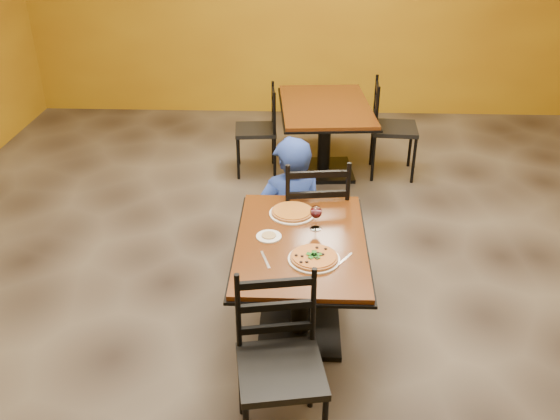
{
  "coord_description": "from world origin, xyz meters",
  "views": [
    {
      "loc": [
        -0.01,
        -3.68,
        2.71
      ],
      "look_at": [
        -0.14,
        -0.3,
        0.85
      ],
      "focal_mm": 38.37,
      "sensor_mm": 36.0,
      "label": 1
    }
  ],
  "objects_px": {
    "wine_glass": "(316,217)",
    "side_plate": "(269,237)",
    "table_second": "(325,122)",
    "pizza_far": "(292,211)",
    "chair_second_left": "(256,130)",
    "diner": "(290,203)",
    "plate_far": "(292,214)",
    "pizza_main": "(314,257)",
    "chair_main_far": "(313,215)",
    "chair_main_near": "(281,371)",
    "plate_main": "(314,259)",
    "table_main": "(301,266)",
    "chair_second_right": "(394,129)"
  },
  "relations": [
    {
      "from": "plate_main",
      "to": "wine_glass",
      "type": "distance_m",
      "value": 0.37
    },
    {
      "from": "side_plate",
      "to": "plate_main",
      "type": "bearing_deg",
      "value": -41.35
    },
    {
      "from": "chair_second_right",
      "to": "pizza_far",
      "type": "relative_size",
      "value": 3.56
    },
    {
      "from": "chair_second_right",
      "to": "wine_glass",
      "type": "relative_size",
      "value": 5.53
    },
    {
      "from": "table_main",
      "to": "pizza_main",
      "type": "bearing_deg",
      "value": -70.93
    },
    {
      "from": "table_main",
      "to": "table_second",
      "type": "distance_m",
      "value": 2.61
    },
    {
      "from": "chair_second_left",
      "to": "pizza_far",
      "type": "xyz_separation_m",
      "value": [
        0.42,
        -2.28,
        0.31
      ]
    },
    {
      "from": "chair_main_far",
      "to": "pizza_main",
      "type": "distance_m",
      "value": 0.99
    },
    {
      "from": "chair_second_right",
      "to": "chair_main_near",
      "type": "bearing_deg",
      "value": 167.11
    },
    {
      "from": "pizza_far",
      "to": "table_second",
      "type": "bearing_deg",
      "value": 82.84
    },
    {
      "from": "chair_main_far",
      "to": "plate_far",
      "type": "xyz_separation_m",
      "value": [
        -0.15,
        -0.41,
        0.24
      ]
    },
    {
      "from": "pizza_main",
      "to": "side_plate",
      "type": "distance_m",
      "value": 0.37
    },
    {
      "from": "table_main",
      "to": "diner",
      "type": "height_order",
      "value": "diner"
    },
    {
      "from": "plate_far",
      "to": "pizza_far",
      "type": "xyz_separation_m",
      "value": [
        0.0,
        0.0,
        0.02
      ]
    },
    {
      "from": "chair_second_right",
      "to": "side_plate",
      "type": "height_order",
      "value": "chair_second_right"
    },
    {
      "from": "chair_second_left",
      "to": "wine_glass",
      "type": "height_order",
      "value": "wine_glass"
    },
    {
      "from": "chair_main_near",
      "to": "plate_main",
      "type": "relative_size",
      "value": 3.15
    },
    {
      "from": "chair_second_left",
      "to": "side_plate",
      "type": "bearing_deg",
      "value": 0.94
    },
    {
      "from": "pizza_main",
      "to": "chair_main_near",
      "type": "bearing_deg",
      "value": -104.66
    },
    {
      "from": "pizza_main",
      "to": "chair_second_left",
      "type": "bearing_deg",
      "value": 101.32
    },
    {
      "from": "diner",
      "to": "pizza_far",
      "type": "bearing_deg",
      "value": 73.99
    },
    {
      "from": "plate_main",
      "to": "pizza_far",
      "type": "xyz_separation_m",
      "value": [
        -0.14,
        0.55,
        0.02
      ]
    },
    {
      "from": "chair_second_left",
      "to": "chair_second_right",
      "type": "relative_size",
      "value": 0.92
    },
    {
      "from": "chair_main_near",
      "to": "wine_glass",
      "type": "distance_m",
      "value": 1.09
    },
    {
      "from": "plate_far",
      "to": "side_plate",
      "type": "relative_size",
      "value": 1.94
    },
    {
      "from": "pizza_main",
      "to": "pizza_far",
      "type": "distance_m",
      "value": 0.57
    },
    {
      "from": "chair_second_right",
      "to": "pizza_far",
      "type": "distance_m",
      "value": 2.5
    },
    {
      "from": "diner",
      "to": "wine_glass",
      "type": "relative_size",
      "value": 6.04
    },
    {
      "from": "wine_glass",
      "to": "chair_main_near",
      "type": "bearing_deg",
      "value": -100.25
    },
    {
      "from": "table_second",
      "to": "pizza_far",
      "type": "relative_size",
      "value": 5.05
    },
    {
      "from": "diner",
      "to": "wine_glass",
      "type": "height_order",
      "value": "diner"
    },
    {
      "from": "table_main",
      "to": "plate_far",
      "type": "xyz_separation_m",
      "value": [
        -0.06,
        0.33,
        0.2
      ]
    },
    {
      "from": "pizza_main",
      "to": "plate_far",
      "type": "distance_m",
      "value": 0.57
    },
    {
      "from": "chair_second_left",
      "to": "diner",
      "type": "distance_m",
      "value": 1.78
    },
    {
      "from": "table_main",
      "to": "plate_main",
      "type": "bearing_deg",
      "value": -70.93
    },
    {
      "from": "table_second",
      "to": "pizza_far",
      "type": "height_order",
      "value": "pizza_far"
    },
    {
      "from": "diner",
      "to": "pizza_main",
      "type": "distance_m",
      "value": 1.14
    },
    {
      "from": "plate_main",
      "to": "diner",
      "type": "bearing_deg",
      "value": 98.77
    },
    {
      "from": "table_second",
      "to": "diner",
      "type": "xyz_separation_m",
      "value": [
        -0.31,
        -1.73,
        -0.02
      ]
    },
    {
      "from": "chair_main_far",
      "to": "plate_far",
      "type": "relative_size",
      "value": 3.33
    },
    {
      "from": "table_second",
      "to": "side_plate",
      "type": "distance_m",
      "value": 2.62
    },
    {
      "from": "wine_glass",
      "to": "side_plate",
      "type": "bearing_deg",
      "value": -158.44
    },
    {
      "from": "table_second",
      "to": "plate_far",
      "type": "distance_m",
      "value": 2.31
    },
    {
      "from": "chair_main_far",
      "to": "wine_glass",
      "type": "bearing_deg",
      "value": 83.59
    },
    {
      "from": "table_main",
      "to": "plate_main",
      "type": "xyz_separation_m",
      "value": [
        0.08,
        -0.22,
        0.2
      ]
    },
    {
      "from": "plate_far",
      "to": "pizza_far",
      "type": "bearing_deg",
      "value": 0.0
    },
    {
      "from": "table_main",
      "to": "chair_main_far",
      "type": "distance_m",
      "value": 0.74
    },
    {
      "from": "table_second",
      "to": "chair_second_right",
      "type": "xyz_separation_m",
      "value": [
        0.71,
        -0.0,
        -0.06
      ]
    },
    {
      "from": "plate_main",
      "to": "pizza_main",
      "type": "xyz_separation_m",
      "value": [
        0.0,
        0.0,
        0.02
      ]
    },
    {
      "from": "table_main",
      "to": "plate_far",
      "type": "bearing_deg",
      "value": 101.08
    }
  ]
}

